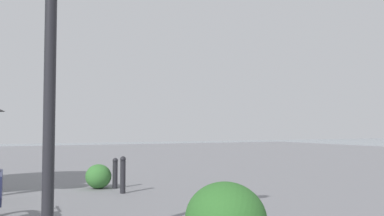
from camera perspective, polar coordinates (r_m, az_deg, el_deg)
lamppost at (r=5.33m, az=-19.01°, el=11.99°), size 0.98×0.28×4.24m
bollard_near at (r=9.42m, az=-9.58°, el=-9.02°), size 0.13×0.13×0.83m
bollard_mid at (r=10.19m, az=-10.63°, el=-8.79°), size 0.13×0.13×0.74m
shrub_round at (r=10.30m, az=-12.88°, el=-9.24°), size 0.68×0.61×0.58m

